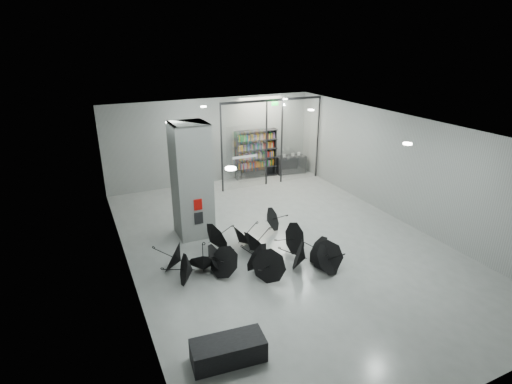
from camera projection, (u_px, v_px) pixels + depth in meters
name	position (u px, v px, depth m)	size (l,w,h in m)	color
room	(285.00, 164.00, 12.69)	(14.00, 14.02, 4.01)	slate
column	(192.00, 181.00, 13.70)	(1.20, 1.20, 4.00)	slate
fire_cabinet	(198.00, 205.00, 13.41)	(0.28, 0.04, 0.38)	#A50A07
info_panel	(199.00, 218.00, 13.59)	(0.30, 0.03, 0.42)	black
exit_sign	(275.00, 104.00, 17.76)	(0.30, 0.06, 0.15)	#0CE533
glass_partition	(272.00, 139.00, 18.52)	(5.06, 0.08, 4.00)	silver
bench	(228.00, 350.00, 8.68)	(1.60, 0.69, 0.51)	black
bookshelf	(256.00, 154.00, 19.84)	(2.15, 0.43, 2.36)	black
shop_counter	(291.00, 165.00, 20.63)	(1.50, 0.60, 0.90)	black
umbrella_cluster	(257.00, 255.00, 12.36)	(5.53, 4.46, 1.27)	black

